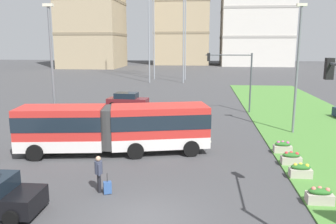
% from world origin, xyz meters
% --- Properties ---
extents(ground_plane, '(260.00, 260.00, 0.00)m').
position_xyz_m(ground_plane, '(0.00, 0.00, 0.00)').
color(ground_plane, '#424244').
extents(articulated_bus, '(12.02, 4.69, 3.00)m').
position_xyz_m(articulated_bus, '(-3.33, 8.15, 1.65)').
color(articulated_bus, red).
rests_on(articulated_bus, ground).
extents(car_maroon_sedan, '(4.51, 2.27, 1.58)m').
position_xyz_m(car_maroon_sedan, '(-6.04, 24.00, 0.75)').
color(car_maroon_sedan, maroon).
rests_on(car_maroon_sedan, ground).
extents(pedestrian_crossing, '(0.36, 0.54, 1.74)m').
position_xyz_m(pedestrian_crossing, '(-2.59, 2.35, 1.00)').
color(pedestrian_crossing, black).
rests_on(pedestrian_crossing, ground).
extents(rolling_suitcase, '(0.42, 0.36, 0.97)m').
position_xyz_m(rolling_suitcase, '(-2.14, 2.15, 0.31)').
color(rolling_suitcase, '#335693').
rests_on(rolling_suitcase, ground).
extents(flower_planter_0, '(1.10, 0.56, 0.74)m').
position_xyz_m(flower_planter_0, '(7.21, 2.00, 0.43)').
color(flower_planter_0, '#B7AD9E').
rests_on(flower_planter_0, grass_median).
extents(flower_planter_1, '(1.10, 0.56, 0.74)m').
position_xyz_m(flower_planter_1, '(7.21, 4.97, 0.43)').
color(flower_planter_1, '#B7AD9E').
rests_on(flower_planter_1, grass_median).
extents(flower_planter_2, '(1.10, 0.56, 0.74)m').
position_xyz_m(flower_planter_2, '(7.21, 6.90, 0.43)').
color(flower_planter_2, '#B7AD9E').
rests_on(flower_planter_2, grass_median).
extents(flower_planter_3, '(1.10, 0.56, 0.74)m').
position_xyz_m(flower_planter_3, '(7.21, 9.07, 0.43)').
color(flower_planter_3, '#B7AD9E').
rests_on(flower_planter_3, grass_median).
extents(traffic_light_far_right, '(4.55, 0.28, 5.93)m').
position_xyz_m(traffic_light_far_right, '(5.29, 22.00, 4.13)').
color(traffic_light_far_right, '#474C51').
rests_on(traffic_light_far_right, ground).
extents(streetlight_left, '(0.70, 0.28, 9.50)m').
position_xyz_m(streetlight_left, '(-8.50, 11.12, 5.20)').
color(streetlight_left, slate).
rests_on(streetlight_left, ground).
extents(streetlight_median, '(0.70, 0.28, 9.66)m').
position_xyz_m(streetlight_median, '(9.11, 14.24, 5.28)').
color(streetlight_median, slate).
rests_on(streetlight_median, ground).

